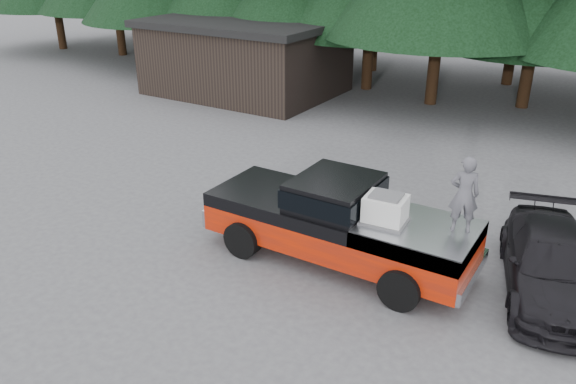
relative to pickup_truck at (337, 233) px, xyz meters
The scene contains 7 objects.
ground 1.84m from the pickup_truck, 156.03° to the right, with size 120.00×120.00×0.00m, color #4A4B4D.
pickup_truck is the anchor object (origin of this frame).
truck_cab 0.97m from the pickup_truck, behind, with size 1.66×1.90×0.59m, color black.
air_compressor 1.50m from the pickup_truck, 11.32° to the right, with size 0.80×0.66×0.55m, color silver.
man_on_bed 2.90m from the pickup_truck, ahead, with size 0.56×0.37×1.53m, color #504F56.
parked_car 4.33m from the pickup_truck, 15.24° to the left, with size 1.75×4.32×1.25m, color black.
utility_building 15.51m from the pickup_truck, 133.08° to the left, with size 8.40×6.40×3.30m.
Camera 1 is at (6.35, -9.02, 6.47)m, focal length 35.00 mm.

